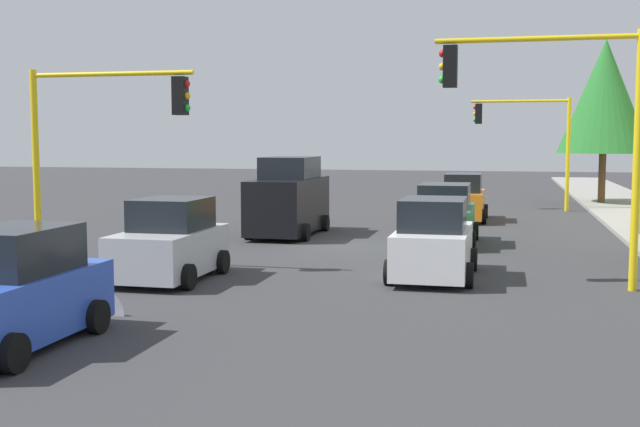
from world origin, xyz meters
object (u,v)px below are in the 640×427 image
at_px(traffic_signal_near_left, 555,108).
at_px(car_white, 433,242).
at_px(traffic_signal_far_left, 528,131).
at_px(car_orange, 463,199).
at_px(car_blue, 11,294).
at_px(tree_roadside_far, 605,96).
at_px(car_silver, 170,243).
at_px(car_green, 445,217).
at_px(traffic_signal_near_right, 99,127).
at_px(delivery_van_black, 289,199).

relative_size(traffic_signal_near_left, car_white, 1.47).
distance_m(traffic_signal_far_left, car_orange, 6.65).
relative_size(traffic_signal_near_left, car_blue, 1.48).
relative_size(car_white, car_blue, 1.01).
distance_m(traffic_signal_near_left, car_orange, 15.23).
bearing_deg(car_orange, car_blue, -15.55).
xyz_separation_m(traffic_signal_far_left, tree_roadside_far, (-4.00, 3.86, 1.76)).
distance_m(traffic_signal_near_left, traffic_signal_far_left, 20.00).
relative_size(car_silver, car_blue, 0.92).
distance_m(car_green, car_blue, 15.61).
bearing_deg(car_silver, car_orange, 158.33).
height_order(traffic_signal_near_right, car_green, traffic_signal_near_right).
height_order(traffic_signal_far_left, tree_roadside_far, tree_roadside_far).
xyz_separation_m(tree_roadside_far, car_green, (17.05, -6.72, -4.65)).
xyz_separation_m(delivery_van_black, car_orange, (-6.46, 5.78, -0.39)).
bearing_deg(traffic_signal_far_left, delivery_van_black, -35.54).
bearing_deg(traffic_signal_far_left, traffic_signal_near_left, 0.22).
bearing_deg(traffic_signal_far_left, car_white, -7.86).
xyz_separation_m(car_silver, car_blue, (6.45, 0.07, 0.00)).
distance_m(delivery_van_black, car_white, 9.50).
bearing_deg(car_silver, car_white, 105.12).
distance_m(traffic_signal_near_left, car_silver, 9.58).
distance_m(traffic_signal_far_left, car_blue, 29.01).
bearing_deg(traffic_signal_far_left, car_blue, -17.79).
distance_m(traffic_signal_far_left, tree_roadside_far, 5.83).
distance_m(traffic_signal_far_left, car_white, 19.75).
bearing_deg(car_blue, traffic_signal_far_left, 162.21).
height_order(traffic_signal_near_right, delivery_van_black, traffic_signal_near_right).
height_order(traffic_signal_near_right, car_silver, traffic_signal_near_right).
bearing_deg(car_blue, traffic_signal_near_right, -161.89).
height_order(traffic_signal_near_left, traffic_signal_far_left, traffic_signal_near_left).
xyz_separation_m(car_white, car_orange, (-13.99, 0.01, -0.00)).
bearing_deg(traffic_signal_near_left, traffic_signal_far_left, -179.78).
xyz_separation_m(car_silver, car_orange, (-15.67, 6.22, 0.00)).
height_order(traffic_signal_near_right, car_blue, traffic_signal_near_right).
bearing_deg(tree_roadside_far, car_blue, -21.93).
bearing_deg(car_green, traffic_signal_near_right, -50.40).
bearing_deg(delivery_van_black, car_white, 37.48).
relative_size(traffic_signal_near_left, car_green, 1.44).
bearing_deg(car_silver, traffic_signal_far_left, 157.09).
bearing_deg(car_blue, delivery_van_black, 178.64).
bearing_deg(car_silver, delivery_van_black, 177.24).
relative_size(car_white, car_silver, 1.09).
xyz_separation_m(traffic_signal_near_right, car_green, (-6.95, 8.40, -2.82)).
height_order(delivery_van_black, car_silver, delivery_van_black).
bearing_deg(car_blue, tree_roadside_far, 158.07).
bearing_deg(traffic_signal_near_right, tree_roadside_far, 147.78).
bearing_deg(car_orange, tree_roadside_far, 145.15).
bearing_deg(car_white, traffic_signal_far_left, 172.14).
relative_size(traffic_signal_near_right, delivery_van_black, 1.09).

